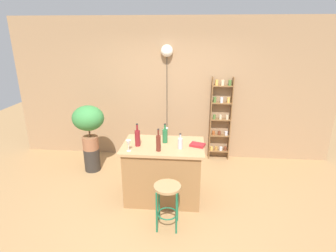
% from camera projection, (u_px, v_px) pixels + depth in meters
% --- Properties ---
extents(ground, '(12.00, 12.00, 0.00)m').
position_uv_depth(ground, '(161.00, 208.00, 4.11)').
color(ground, '#A37A4C').
extents(back_wall, '(6.40, 0.10, 2.80)m').
position_uv_depth(back_wall, '(172.00, 90.00, 5.49)').
color(back_wall, '#997551').
rests_on(back_wall, ground).
extents(kitchen_counter, '(1.23, 0.79, 0.90)m').
position_uv_depth(kitchen_counter, '(163.00, 171.00, 4.25)').
color(kitchen_counter, olive).
rests_on(kitchen_counter, ground).
extents(bar_stool, '(0.35, 0.35, 0.63)m').
position_uv_depth(bar_stool, '(167.00, 196.00, 3.57)').
color(bar_stool, '#196642').
rests_on(bar_stool, ground).
extents(spice_shelf, '(0.41, 0.14, 1.69)m').
position_uv_depth(spice_shelf, '(221.00, 119.00, 5.45)').
color(spice_shelf, brown).
rests_on(spice_shelf, ground).
extents(plant_stool, '(0.29, 0.29, 0.43)m').
position_uv_depth(plant_stool, '(92.00, 159.00, 5.18)').
color(plant_stool, '#2D2823').
rests_on(plant_stool, ground).
extents(potted_plant, '(0.57, 0.51, 0.83)m').
position_uv_depth(potted_plant, '(88.00, 121.00, 4.93)').
color(potted_plant, '#935B3D').
rests_on(potted_plant, plant_stool).
extents(bottle_olive_oil, '(0.08, 0.08, 0.30)m').
position_uv_depth(bottle_olive_oil, '(165.00, 135.00, 4.15)').
color(bottle_olive_oil, '#236638').
rests_on(bottle_olive_oil, kitchen_counter).
extents(bottle_sauce_amber, '(0.08, 0.08, 0.34)m').
position_uv_depth(bottle_sauce_amber, '(137.00, 138.00, 4.02)').
color(bottle_sauce_amber, maroon).
rests_on(bottle_sauce_amber, kitchen_counter).
extents(bottle_vinegar, '(0.07, 0.07, 0.33)m').
position_uv_depth(bottle_vinegar, '(158.00, 143.00, 3.85)').
color(bottle_vinegar, '#5B2319').
rests_on(bottle_vinegar, kitchen_counter).
extents(bottle_soda_blue, '(0.07, 0.07, 0.23)m').
position_uv_depth(bottle_soda_blue, '(180.00, 143.00, 3.94)').
color(bottle_soda_blue, '#B2B2B7').
rests_on(bottle_soda_blue, kitchen_counter).
extents(wine_glass_left, '(0.07, 0.07, 0.16)m').
position_uv_depth(wine_glass_left, '(128.00, 143.00, 3.85)').
color(wine_glass_left, silver).
rests_on(wine_glass_left, kitchen_counter).
extents(wine_glass_center, '(0.07, 0.07, 0.16)m').
position_uv_depth(wine_glass_center, '(166.00, 131.00, 4.34)').
color(wine_glass_center, silver).
rests_on(wine_glass_center, kitchen_counter).
extents(cookbook, '(0.25, 0.21, 0.03)m').
position_uv_depth(cookbook, '(197.00, 145.00, 4.05)').
color(cookbook, maroon).
rests_on(cookbook, kitchen_counter).
extents(pendant_globe_light, '(0.23, 0.23, 2.28)m').
position_uv_depth(pendant_globe_light, '(167.00, 52.00, 5.15)').
color(pendant_globe_light, black).
rests_on(pendant_globe_light, ground).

